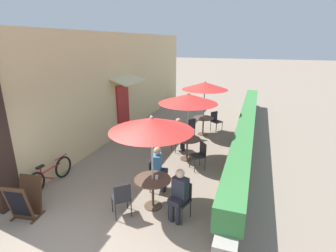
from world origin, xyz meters
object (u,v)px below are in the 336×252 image
patio_table_near (153,186)px  cafe_chair_far_right (216,120)px  patio_table_mid (187,143)px  cafe_chair_mid_right (200,154)px  coffee_cup_near (157,177)px  patio_umbrella_mid (188,99)px  cafe_chair_near_left (122,197)px  seated_patron_near_back (159,167)px  patio_table_far (203,122)px  menu_board (25,199)px  patio_umbrella_near (151,124)px  patio_umbrella_far (205,86)px  coffee_cup_mid (184,137)px  seated_patron_near_right (179,193)px  cafe_chair_far_left (190,127)px  cafe_chair_near_back (155,172)px  cafe_chair_mid_left (176,138)px  seated_patron_mid_left (179,133)px  bicycle_leaning (50,175)px  cafe_chair_near_right (182,197)px

patio_table_near → cafe_chair_far_right: cafe_chair_far_right is taller
patio_table_mid → cafe_chair_mid_right: (0.56, -0.55, -0.06)m
coffee_cup_near → patio_umbrella_mid: (-0.01, 2.85, 1.32)m
cafe_chair_far_right → patio_table_near: bearing=33.5°
cafe_chair_near_left → seated_patron_near_back: size_ratio=0.70×
coffee_cup_near → patio_table_far: bearing=90.0°
patio_table_mid → menu_board: 4.97m
patio_umbrella_near → seated_patron_near_back: size_ratio=1.85×
patio_umbrella_far → coffee_cup_mid: bearing=-92.5°
cafe_chair_near_left → patio_umbrella_near: bearing=5.6°
seated_patron_near_right → cafe_chair_far_left: (-1.07, 5.14, -0.17)m
cafe_chair_mid_right → cafe_chair_far_left: bearing=-18.8°
cafe_chair_mid_right → menu_board: (-3.23, -3.64, -0.06)m
patio_umbrella_near → cafe_chair_far_left: size_ratio=2.66×
cafe_chair_near_back → patio_table_mid: (0.32, 2.14, 0.06)m
cafe_chair_far_right → coffee_cup_mid: bearing=29.0°
cafe_chair_mid_right → seated_patron_near_right: bearing=142.5°
cafe_chair_near_back → patio_umbrella_far: (0.33, 4.79, 1.60)m
patio_umbrella_mid → cafe_chair_mid_left: 1.78m
cafe_chair_far_left → menu_board: 6.58m
patio_umbrella_mid → seated_patron_mid_left: patio_umbrella_mid is taller
patio_umbrella_mid → cafe_chair_mid_left: (-0.56, 0.55, -1.60)m
cafe_chair_near_back → patio_umbrella_mid: 2.69m
cafe_chair_near_left → seated_patron_near_right: seated_patron_near_right is taller
seated_patron_near_right → patio_umbrella_far: patio_umbrella_far is taller
patio_table_near → bicycle_leaning: (-3.08, -0.02, -0.24)m
coffee_cup_near → bicycle_leaning: coffee_cup_near is taller
cafe_chair_mid_right → seated_patron_near_back: bearing=114.1°
seated_patron_mid_left → patio_table_far: seated_patron_mid_left is taller
patio_table_near → cafe_chair_far_right: (0.51, 6.19, -0.06)m
cafe_chair_near_left → cafe_chair_far_left: 5.46m
cafe_chair_near_right → cafe_chair_far_left: (-1.10, 5.03, 0.00)m
cafe_chair_mid_left → bicycle_leaning: bearing=-76.6°
patio_table_mid → seated_patron_mid_left: (-0.47, 0.62, 0.11)m
patio_umbrella_near → cafe_chair_far_right: bearing=85.3°
seated_patron_near_right → menu_board: 3.50m
cafe_chair_near_back → patio_umbrella_near: bearing=5.6°
coffee_cup_near → patio_table_mid: bearing=90.3°
coffee_cup_mid → cafe_chair_far_left: size_ratio=0.10×
cafe_chair_near_left → cafe_chair_far_right: same height
menu_board → cafe_chair_mid_left: bearing=57.4°
cafe_chair_mid_left → coffee_cup_mid: 0.79m
patio_table_near → cafe_chair_near_left: size_ratio=1.01×
cafe_chair_near_right → cafe_chair_mid_right: (-0.13, 2.49, 0.00)m
cafe_chair_mid_right → patio_table_far: size_ratio=0.99×
cafe_chair_mid_right → cafe_chair_far_right: same height
patio_table_mid → coffee_cup_near: bearing=-89.7°
patio_umbrella_near → coffee_cup_near: bearing=22.2°
patio_table_near → seated_patron_near_back: (-0.14, 0.77, 0.11)m
menu_board → cafe_chair_near_back: bearing=32.6°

